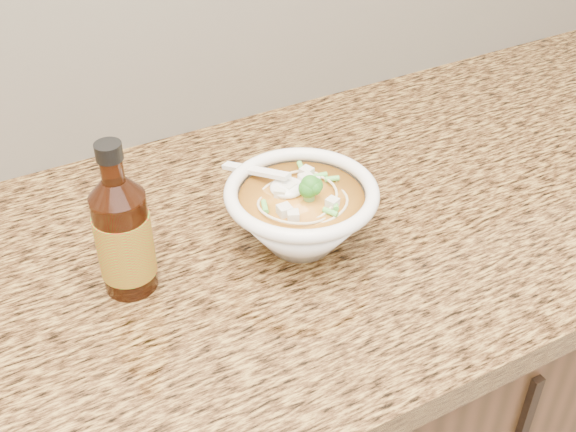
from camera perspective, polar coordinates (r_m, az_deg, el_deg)
counter_slab at (r=0.95m, az=-17.51°, el=-7.42°), size 4.00×0.68×0.04m
soup_bowl at (r=0.95m, az=1.05°, el=0.13°), size 0.20×0.22×0.11m
hot_sauce_bottle at (r=0.89m, az=-12.86°, el=-1.56°), size 0.09×0.09×0.21m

